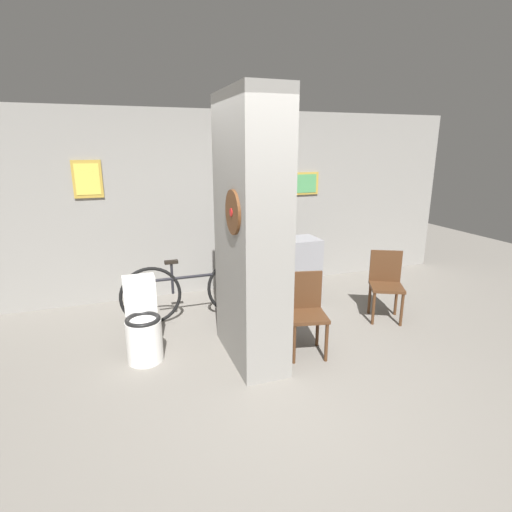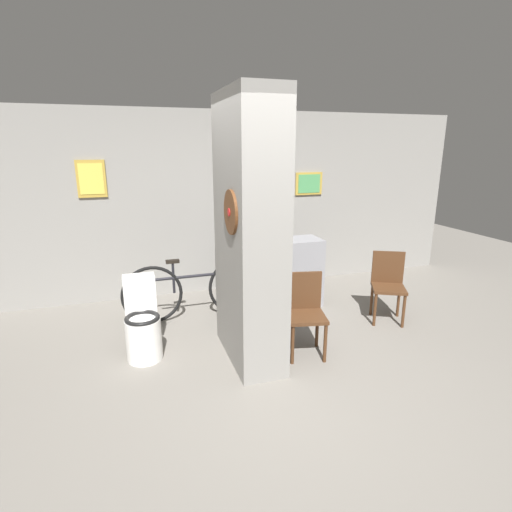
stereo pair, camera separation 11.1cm
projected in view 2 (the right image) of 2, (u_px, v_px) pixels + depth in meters
ground_plane at (277, 380)px, 3.73m from camera, size 14.00×14.00×0.00m
wall_back at (213, 203)px, 5.78m from camera, size 8.00×0.09×2.60m
pillar_center at (249, 233)px, 3.84m from camera, size 0.48×1.07×2.60m
counter_shelf at (273, 274)px, 5.32m from camera, size 1.30×0.44×0.92m
toilet at (143, 324)px, 4.07m from camera, size 0.36×0.52×0.82m
chair_near_pillar at (305, 310)px, 4.13m from camera, size 0.46×0.46×0.85m
chair_by_doorway at (388, 283)px, 4.93m from camera, size 0.52×0.52×0.85m
bicycle at (196, 289)px, 4.99m from camera, size 1.79×0.42×0.79m
bottle_tall at (276, 234)px, 5.13m from camera, size 0.08×0.08×0.29m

